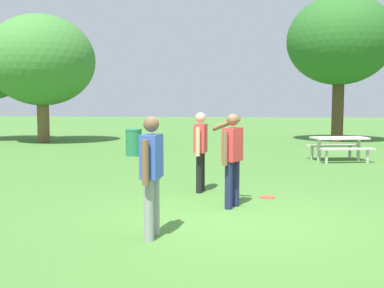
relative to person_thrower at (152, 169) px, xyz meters
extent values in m
plane|color=#447530|center=(1.07, 1.10, -0.94)|extent=(120.00, 120.00, 0.00)
cylinder|color=gray|center=(-0.01, -0.13, -0.53)|extent=(0.13, 0.13, 0.82)
cylinder|color=gray|center=(0.01, 0.13, -0.53)|extent=(0.13, 0.13, 0.82)
cube|color=#3856B7|center=(0.00, 0.00, 0.17)|extent=(0.26, 0.40, 0.58)
sphere|color=brown|center=(0.00, 0.00, 0.59)|extent=(0.21, 0.21, 0.21)
cylinder|color=brown|center=(-0.03, -0.26, 0.12)|extent=(0.09, 0.09, 0.58)
cylinder|color=brown|center=(0.03, 0.26, 0.12)|extent=(0.09, 0.09, 0.58)
cylinder|color=black|center=(0.34, 3.37, -0.53)|extent=(0.13, 0.13, 0.82)
cylinder|color=black|center=(0.31, 3.11, -0.53)|extent=(0.13, 0.13, 0.82)
cube|color=#D83838|center=(0.32, 3.24, 0.17)|extent=(0.26, 0.40, 0.58)
sphere|color=tan|center=(0.32, 3.24, 0.59)|extent=(0.21, 0.21, 0.21)
cylinder|color=tan|center=(0.35, 3.50, 0.12)|extent=(0.09, 0.09, 0.58)
cylinder|color=tan|center=(0.30, 2.98, 0.12)|extent=(0.09, 0.09, 0.58)
cylinder|color=#1E234C|center=(0.96, 1.79, -0.53)|extent=(0.13, 0.13, 0.82)
cylinder|color=#1E234C|center=(1.07, 2.02, -0.53)|extent=(0.13, 0.13, 0.82)
cube|color=#D83838|center=(1.02, 1.91, 0.17)|extent=(0.37, 0.44, 0.58)
sphere|color=brown|center=(1.02, 1.91, 0.59)|extent=(0.21, 0.21, 0.21)
cylinder|color=brown|center=(0.90, 1.67, 0.12)|extent=(0.09, 0.09, 0.58)
cylinder|color=brown|center=(0.89, 2.26, 0.51)|extent=(0.55, 0.34, 0.28)
cylinder|color=#E04733|center=(1.67, 2.81, -0.93)|extent=(0.29, 0.29, 0.03)
cube|color=beige|center=(4.22, 8.79, -0.20)|extent=(1.83, 1.14, 0.06)
cube|color=#B6B2A8|center=(4.36, 8.23, -0.50)|extent=(1.71, 0.65, 0.05)
cube|color=#B6B2A8|center=(4.08, 9.35, -0.50)|extent=(1.71, 0.65, 0.05)
cylinder|color=#B6B2A8|center=(3.58, 8.63, -0.59)|extent=(0.11, 0.11, 0.71)
cylinder|color=#B6B2A8|center=(3.71, 8.07, -0.73)|extent=(0.09, 0.09, 0.41)
cylinder|color=#B6B2A8|center=(3.44, 9.20, -0.73)|extent=(0.09, 0.09, 0.41)
cylinder|color=#B6B2A8|center=(4.86, 8.95, -0.59)|extent=(0.11, 0.11, 0.71)
cylinder|color=#B6B2A8|center=(5.00, 8.38, -0.73)|extent=(0.09, 0.09, 0.41)
cylinder|color=#B6B2A8|center=(4.73, 9.51, -0.73)|extent=(0.09, 0.09, 0.41)
cylinder|color=#237047|center=(-2.68, 9.41, -0.49)|extent=(0.56, 0.56, 0.90)
cylinder|color=#2E8657|center=(-2.68, 9.41, -0.01)|extent=(0.59, 0.59, 0.06)
cylinder|color=brown|center=(-8.40, 14.38, 0.32)|extent=(0.56, 0.56, 2.53)
ellipsoid|color=#3D7A33|center=(-8.40, 14.38, 2.96)|extent=(5.03, 5.03, 4.27)
cylinder|color=#4C3823|center=(5.70, 16.52, 0.82)|extent=(0.56, 0.56, 3.53)
ellipsoid|color=#286023|center=(5.70, 16.52, 3.97)|extent=(5.04, 5.04, 4.28)
camera|label=1|loc=(1.23, -5.67, 0.84)|focal=41.10mm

